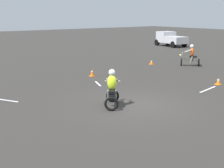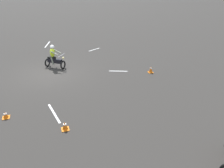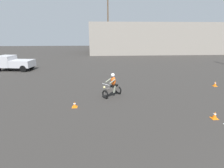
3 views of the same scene
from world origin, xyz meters
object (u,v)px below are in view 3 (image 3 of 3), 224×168
Objects in this scene: traffic_cone_mid_left at (75,105)px; traffic_cone_far_left at (215,115)px; pickup_truck at (14,63)px; utility_pole_far at (108,26)px; motorcycle_rider_background at (112,86)px; traffic_cone_near_left at (215,84)px.

traffic_cone_far_left reaches higher than traffic_cone_mid_left.
traffic_cone_far_left is (16.12, -13.39, -0.74)m from pickup_truck.
traffic_cone_mid_left is 0.88× the size of traffic_cone_far_left.
utility_pole_far is at bearing 99.43° from traffic_cone_far_left.
pickup_truck is (-11.02, 9.63, 0.20)m from motorcycle_rider_background.
traffic_cone_far_left is 0.04× the size of utility_pole_far.
motorcycle_rider_background is 3.05m from traffic_cone_mid_left.
motorcycle_rider_background reaches higher than traffic_cone_far_left.
pickup_truck is at bearing 7.87° from motorcycle_rider_background.
traffic_cone_near_left is 0.04× the size of utility_pole_far.
utility_pole_far is (-8.02, 20.62, 5.28)m from traffic_cone_near_left.
utility_pole_far is at bearing -42.91° from motorcycle_rider_background.
pickup_truck is at bearing 140.27° from traffic_cone_far_left.
utility_pole_far reaches higher than traffic_cone_near_left.
traffic_cone_near_left is 11.74m from traffic_cone_mid_left.
motorcycle_rider_background is 0.38× the size of pickup_truck.
traffic_cone_mid_left is 0.03× the size of utility_pole_far.
traffic_cone_mid_left is 24.95m from utility_pole_far.
pickup_truck reaches higher than traffic_cone_mid_left.
traffic_cone_near_left is (19.79, -7.87, -0.72)m from pickup_truck.
traffic_cone_near_left is at bearing -68.75° from utility_pole_far.
traffic_cone_near_left is 1.09× the size of traffic_cone_far_left.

